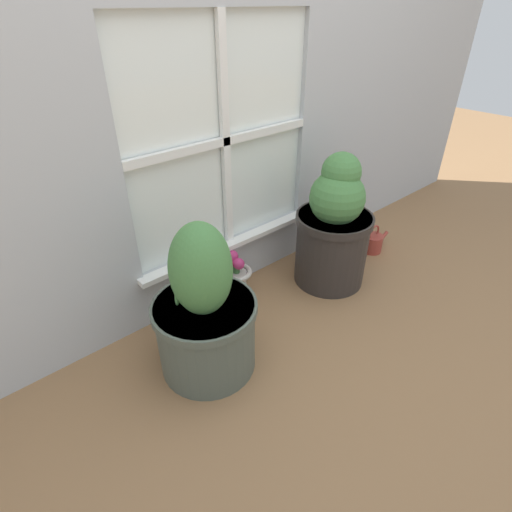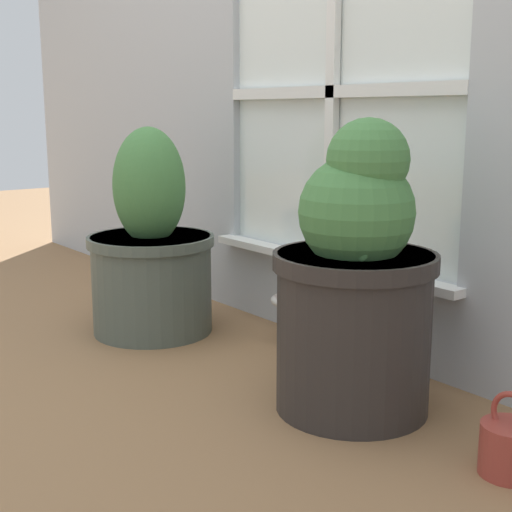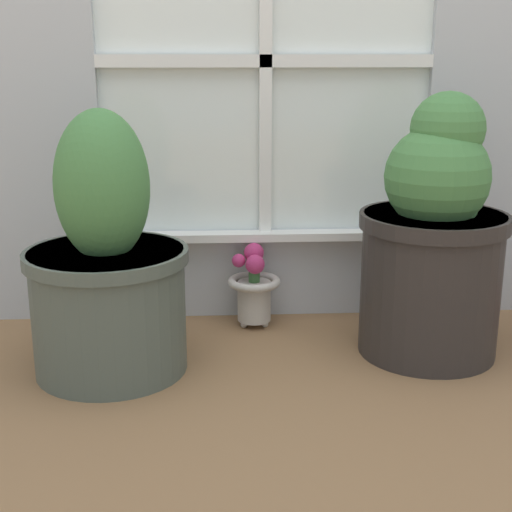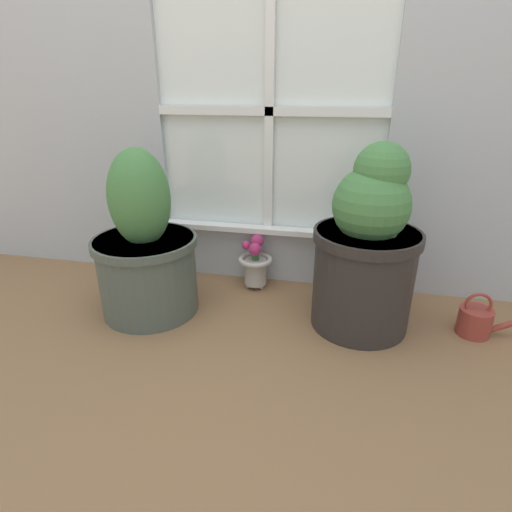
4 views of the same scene
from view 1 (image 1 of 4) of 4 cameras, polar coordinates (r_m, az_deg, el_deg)
The scene contains 6 objects.
ground_plane at distance 1.85m, azimuth 7.60°, elevation -11.67°, with size 10.00×10.00×0.00m, color olive.
wall_with_window at distance 1.76m, azimuth -5.58°, elevation 32.11°, with size 4.40×0.10×2.50m.
potted_plant_left at distance 1.57m, azimuth -7.31°, elevation -8.53°, with size 0.41×0.41×0.67m.
potted_plant_right at distance 2.07m, azimuth 11.03°, elevation 3.80°, with size 0.39×0.39×0.70m.
flower_vase at distance 2.01m, azimuth -2.84°, elevation -2.63°, with size 0.16×0.16×0.25m.
watering_can at distance 2.51m, azimuth 16.32°, elevation 1.89°, with size 0.21×0.12×0.17m.
Camera 1 is at (-1.04, -0.83, 1.29)m, focal length 28.00 mm.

